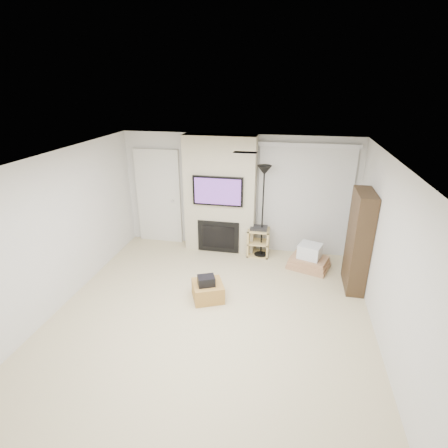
% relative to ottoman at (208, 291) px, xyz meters
% --- Properties ---
extents(floor, '(5.00, 5.50, 0.00)m').
position_rel_ottoman_xyz_m(floor, '(0.16, -0.57, -0.15)').
color(floor, beige).
rests_on(floor, ground).
extents(ceiling, '(5.00, 5.50, 0.00)m').
position_rel_ottoman_xyz_m(ceiling, '(0.16, -0.57, 2.35)').
color(ceiling, white).
rests_on(ceiling, wall_back).
extents(wall_back, '(5.00, 0.00, 2.50)m').
position_rel_ottoman_xyz_m(wall_back, '(0.16, 2.18, 1.10)').
color(wall_back, silver).
rests_on(wall_back, ground).
extents(wall_front, '(5.00, 0.00, 2.50)m').
position_rel_ottoman_xyz_m(wall_front, '(0.16, -3.32, 1.10)').
color(wall_front, silver).
rests_on(wall_front, ground).
extents(wall_left, '(0.00, 5.50, 2.50)m').
position_rel_ottoman_xyz_m(wall_left, '(-2.34, -0.57, 1.10)').
color(wall_left, silver).
rests_on(wall_left, ground).
extents(wall_right, '(0.00, 5.50, 2.50)m').
position_rel_ottoman_xyz_m(wall_right, '(2.66, -0.57, 1.10)').
color(wall_right, silver).
rests_on(wall_right, ground).
extents(hvac_vent, '(0.35, 0.18, 0.01)m').
position_rel_ottoman_xyz_m(hvac_vent, '(0.56, 0.23, 2.35)').
color(hvac_vent, silver).
rests_on(hvac_vent, ceiling).
extents(ottoman, '(0.66, 0.66, 0.30)m').
position_rel_ottoman_xyz_m(ottoman, '(0.00, 0.00, 0.00)').
color(ottoman, '#A77936').
rests_on(ottoman, floor).
extents(black_bag, '(0.34, 0.31, 0.16)m').
position_rel_ottoman_xyz_m(black_bag, '(-0.01, -0.05, 0.23)').
color(black_bag, black).
rests_on(black_bag, ottoman).
extents(fireplace_wall, '(1.50, 0.47, 2.50)m').
position_rel_ottoman_xyz_m(fireplace_wall, '(-0.19, 1.97, 1.09)').
color(fireplace_wall, beige).
rests_on(fireplace_wall, floor).
extents(entry_door, '(1.02, 0.11, 2.14)m').
position_rel_ottoman_xyz_m(entry_door, '(-1.64, 2.15, 0.90)').
color(entry_door, silver).
rests_on(entry_door, floor).
extents(vertical_blinds, '(1.98, 0.10, 2.37)m').
position_rel_ottoman_xyz_m(vertical_blinds, '(1.56, 2.13, 1.12)').
color(vertical_blinds, silver).
rests_on(vertical_blinds, floor).
extents(floor_lamp, '(0.29, 0.29, 1.96)m').
position_rel_ottoman_xyz_m(floor_lamp, '(0.74, 1.78, 1.40)').
color(floor_lamp, black).
rests_on(floor_lamp, floor).
extents(av_stand, '(0.45, 0.38, 0.66)m').
position_rel_ottoman_xyz_m(av_stand, '(0.67, 1.81, 0.20)').
color(av_stand, '#D8BB72').
rests_on(av_stand, floor).
extents(box_stack, '(0.91, 0.79, 0.51)m').
position_rel_ottoman_xyz_m(box_stack, '(1.73, 1.44, 0.04)').
color(box_stack, tan).
rests_on(box_stack, floor).
extents(bookshelf, '(0.30, 0.80, 1.80)m').
position_rel_ottoman_xyz_m(bookshelf, '(2.50, 0.91, 0.75)').
color(bookshelf, '#312214').
rests_on(bookshelf, floor).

